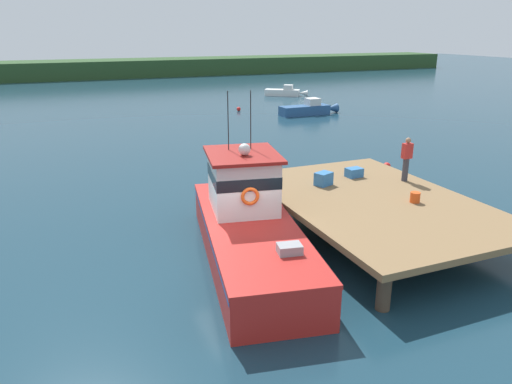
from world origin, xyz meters
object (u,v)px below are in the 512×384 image
at_px(moored_boat_off_the_point, 308,109).
at_px(mooring_buoy_channel_marker, 387,166).
at_px(main_fishing_boat, 247,222).
at_px(crate_stack_near_edge, 324,179).
at_px(deckhand_by_the_boat, 406,158).
at_px(mooring_buoy_spare_mooring, 230,177).
at_px(crate_single_far, 354,172).
at_px(bait_bucket, 415,197).
at_px(mooring_buoy_outer, 239,109).
at_px(moored_boat_far_left, 285,92).

height_order(moored_boat_off_the_point, mooring_buoy_channel_marker, moored_boat_off_the_point).
height_order(main_fishing_boat, crate_stack_near_edge, main_fishing_boat).
height_order(crate_stack_near_edge, moored_boat_off_the_point, crate_stack_near_edge).
bearing_deg(deckhand_by_the_boat, mooring_buoy_spare_mooring, 128.20).
bearing_deg(crate_single_far, mooring_buoy_channel_marker, 39.90).
height_order(crate_stack_near_edge, mooring_buoy_spare_mooring, crate_stack_near_edge).
distance_m(bait_bucket, mooring_buoy_channel_marker, 8.18).
relative_size(moored_boat_off_the_point, mooring_buoy_outer, 14.74).
height_order(main_fishing_boat, mooring_buoy_channel_marker, main_fishing_boat).
distance_m(moored_boat_far_left, moored_boat_off_the_point, 11.76).
bearing_deg(main_fishing_boat, bait_bucket, -9.86).
relative_size(deckhand_by_the_boat, mooring_buoy_channel_marker, 4.37).
bearing_deg(moored_boat_far_left, main_fishing_boat, -117.67).
relative_size(crate_stack_near_edge, mooring_buoy_channel_marker, 1.61).
distance_m(main_fishing_boat, bait_bucket, 5.59).
bearing_deg(mooring_buoy_channel_marker, moored_boat_far_left, 74.29).
height_order(crate_single_far, moored_boat_far_left, crate_single_far).
bearing_deg(mooring_buoy_spare_mooring, deckhand_by_the_boat, -51.80).
bearing_deg(mooring_buoy_channel_marker, moored_boat_off_the_point, 75.01).
relative_size(crate_single_far, deckhand_by_the_boat, 0.37).
distance_m(deckhand_by_the_boat, moored_boat_off_the_point, 22.02).
bearing_deg(mooring_buoy_spare_mooring, moored_boat_off_the_point, 50.80).
bearing_deg(mooring_buoy_outer, bait_bucket, -98.29).
relative_size(crate_single_far, moored_boat_far_left, 0.15).
distance_m(crate_single_far, bait_bucket, 3.21).
xyz_separation_m(bait_bucket, moored_boat_off_the_point, (8.47, 22.78, -0.92)).
xyz_separation_m(main_fishing_boat, mooring_buoy_outer, (9.37, 25.65, -0.83)).
xyz_separation_m(main_fishing_boat, mooring_buoy_spare_mooring, (1.98, 7.13, -0.81)).
relative_size(main_fishing_boat, deckhand_by_the_boat, 6.12).
xyz_separation_m(crate_stack_near_edge, mooring_buoy_outer, (5.69, 23.86, -1.26)).
bearing_deg(crate_stack_near_edge, crate_single_far, 15.89).
relative_size(mooring_buoy_outer, mooring_buoy_spare_mooring, 0.86).
bearing_deg(crate_single_far, mooring_buoy_outer, 80.08).
relative_size(main_fishing_boat, mooring_buoy_spare_mooring, 24.70).
bearing_deg(main_fishing_boat, deckhand_by_the_boat, 9.22).
distance_m(bait_bucket, mooring_buoy_spare_mooring, 8.89).
height_order(crate_stack_near_edge, bait_bucket, crate_stack_near_edge).
height_order(mooring_buoy_channel_marker, mooring_buoy_outer, mooring_buoy_channel_marker).
bearing_deg(moored_boat_off_the_point, crate_single_far, -113.93).
xyz_separation_m(crate_stack_near_edge, mooring_buoy_channel_marker, (6.04, 4.17, -1.25)).
bearing_deg(mooring_buoy_outer, deckhand_by_the_boat, -96.14).
xyz_separation_m(main_fishing_boat, crate_stack_near_edge, (3.68, 1.79, 0.43)).
distance_m(crate_stack_near_edge, mooring_buoy_outer, 24.56).
height_order(mooring_buoy_outer, mooring_buoy_spare_mooring, mooring_buoy_spare_mooring).
distance_m(crate_stack_near_edge, mooring_buoy_channel_marker, 7.44).
height_order(main_fishing_boat, crate_single_far, main_fishing_boat).
xyz_separation_m(crate_single_far, mooring_buoy_spare_mooring, (-3.30, 4.88, -1.17)).
height_order(main_fishing_boat, mooring_buoy_spare_mooring, main_fishing_boat).
distance_m(moored_boat_off_the_point, mooring_buoy_channel_marker, 16.43).
relative_size(crate_stack_near_edge, moored_boat_off_the_point, 0.12).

